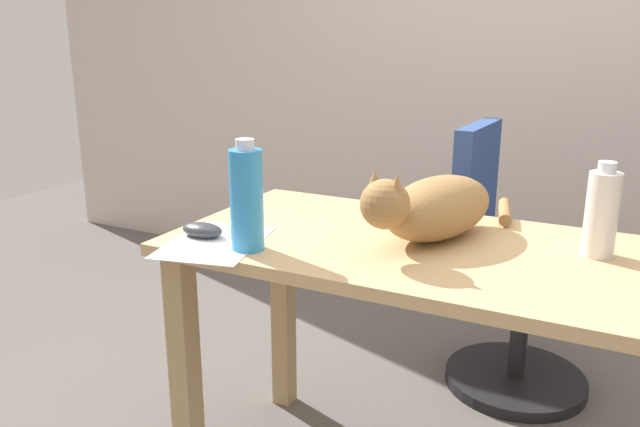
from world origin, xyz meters
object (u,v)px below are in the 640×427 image
Objects in this scene: office_chair at (509,279)px; computer_mouse at (202,230)px; cat at (434,207)px; spray_bottle at (247,199)px; water_bottle at (602,213)px.

office_chair reaches higher than computer_mouse.
spray_bottle reaches higher than cat.
spray_bottle is at bearing -9.46° from computer_mouse.
spray_bottle is (-0.72, -0.32, 0.02)m from water_bottle.
cat is 5.35× the size of computer_mouse.
office_chair is at bearing 57.54° from computer_mouse.
cat is at bearing -96.31° from office_chair.
water_bottle reaches higher than computer_mouse.
cat is at bearing 36.61° from spray_bottle.
office_chair is 1.54× the size of cat.
computer_mouse is 0.51× the size of water_bottle.
office_chair is 1.13m from computer_mouse.
spray_bottle reaches higher than office_chair.
water_bottle reaches higher than office_chair.
office_chair is 0.80m from water_bottle.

